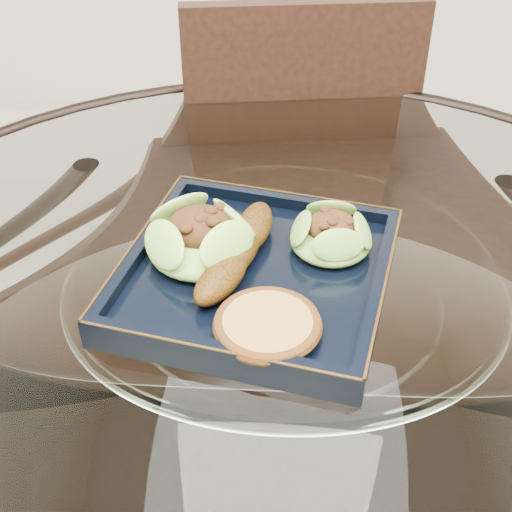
{
  "coord_description": "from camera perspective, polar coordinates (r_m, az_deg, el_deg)",
  "views": [
    {
      "loc": [
        0.01,
        -0.54,
        1.25
      ],
      "look_at": [
        -0.03,
        0.04,
        0.8
      ],
      "focal_mm": 50.0,
      "sensor_mm": 36.0,
      "label": 1
    }
  ],
  "objects": [
    {
      "name": "roasted_plantain",
      "position": [
        0.75,
        -1.41,
        0.39
      ],
      "size": [
        0.08,
        0.18,
        0.03
      ],
      "primitive_type": "ellipsoid",
      "rotation": [
        0.0,
        0.0,
        1.29
      ],
      "color": "#5E3509",
      "rests_on": "navy_plate"
    },
    {
      "name": "navy_plate",
      "position": [
        0.75,
        -0.0,
        -1.8
      ],
      "size": [
        0.32,
        0.32,
        0.02
      ],
      "primitive_type": "cube",
      "rotation": [
        0.0,
        0.0,
        -0.2
      ],
      "color": "black",
      "rests_on": "dining_table"
    },
    {
      "name": "dining_chair",
      "position": [
        1.2,
        3.98,
        -0.67
      ],
      "size": [
        0.45,
        0.45,
        0.91
      ],
      "rotation": [
        0.0,
        0.0,
        0.16
      ],
      "color": "black",
      "rests_on": "ground"
    },
    {
      "name": "crumb_patty",
      "position": [
        0.67,
        0.93,
        -5.66
      ],
      "size": [
        0.12,
        0.12,
        0.02
      ],
      "primitive_type": "cylinder",
      "rotation": [
        0.0,
        0.0,
        -0.38
      ],
      "color": "#CA8E43",
      "rests_on": "navy_plate"
    },
    {
      "name": "lettuce_wrap_left",
      "position": [
        0.76,
        -4.46,
        1.2
      ],
      "size": [
        0.14,
        0.14,
        0.04
      ],
      "primitive_type": "ellipsoid",
      "rotation": [
        0.0,
        0.0,
        0.33
      ],
      "color": "#66A22F",
      "rests_on": "navy_plate"
    },
    {
      "name": "lettuce_wrap_right",
      "position": [
        0.77,
        6.02,
        1.5
      ],
      "size": [
        0.11,
        0.11,
        0.03
      ],
      "primitive_type": "ellipsoid",
      "rotation": [
        0.0,
        0.0,
        -0.34
      ],
      "color": "#5C962B",
      "rests_on": "navy_plate"
    },
    {
      "name": "dining_table",
      "position": [
        0.85,
        1.93,
        -12.78
      ],
      "size": [
        1.13,
        1.13,
        0.77
      ],
      "color": "white",
      "rests_on": "ground"
    }
  ]
}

